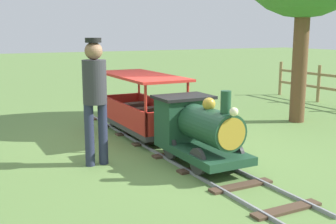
# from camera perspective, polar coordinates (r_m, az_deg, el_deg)

# --- Properties ---
(ground_plane) EXTENTS (60.00, 60.00, 0.00)m
(ground_plane) POSITION_cam_1_polar(r_m,az_deg,el_deg) (6.25, -0.10, -4.92)
(ground_plane) COLOR #608442
(track) EXTENTS (0.79, 5.70, 0.04)m
(track) POSITION_cam_1_polar(r_m,az_deg,el_deg) (6.24, -0.11, -4.78)
(track) COLOR gray
(track) RESTS_ON ground_plane
(locomotive) EXTENTS (0.75, 1.45, 1.00)m
(locomotive) POSITION_cam_1_polar(r_m,az_deg,el_deg) (5.41, 4.03, -2.17)
(locomotive) COLOR #1E472D
(locomotive) RESTS_ON ground_plane
(passenger_car) EXTENTS (0.85, 2.00, 0.97)m
(passenger_car) POSITION_cam_1_polar(r_m,az_deg,el_deg) (6.94, -3.53, 0.24)
(passenger_car) COLOR #3F3F3F
(passenger_car) RESTS_ON ground_plane
(conductor_person) EXTENTS (0.30, 0.30, 1.62)m
(conductor_person) POSITION_cam_1_polar(r_m,az_deg,el_deg) (5.37, -9.85, 2.75)
(conductor_person) COLOR #282D47
(conductor_person) RESTS_ON ground_plane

